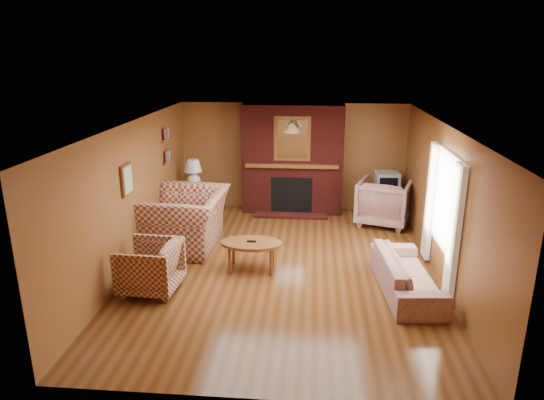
# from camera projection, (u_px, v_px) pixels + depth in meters

# --- Properties ---
(floor) EXTENTS (6.50, 6.50, 0.00)m
(floor) POSITION_uv_depth(u_px,v_px,m) (284.00, 267.00, 8.16)
(floor) COLOR #4C2A10
(floor) RESTS_ON ground
(ceiling) EXTENTS (6.50, 6.50, 0.00)m
(ceiling) POSITION_uv_depth(u_px,v_px,m) (285.00, 125.00, 7.45)
(ceiling) COLOR white
(ceiling) RESTS_ON wall_back
(wall_back) EXTENTS (6.50, 0.00, 6.50)m
(wall_back) POSITION_uv_depth(u_px,v_px,m) (293.00, 157.00, 10.90)
(wall_back) COLOR brown
(wall_back) RESTS_ON floor
(wall_front) EXTENTS (6.50, 0.00, 6.50)m
(wall_front) POSITION_uv_depth(u_px,v_px,m) (263.00, 297.00, 4.71)
(wall_front) COLOR brown
(wall_front) RESTS_ON floor
(wall_left) EXTENTS (0.00, 6.50, 6.50)m
(wall_left) POSITION_uv_depth(u_px,v_px,m) (133.00, 195.00, 8.01)
(wall_left) COLOR brown
(wall_left) RESTS_ON floor
(wall_right) EXTENTS (0.00, 6.50, 6.50)m
(wall_right) POSITION_uv_depth(u_px,v_px,m) (443.00, 203.00, 7.60)
(wall_right) COLOR brown
(wall_right) RESTS_ON floor
(fireplace) EXTENTS (2.20, 0.82, 2.40)m
(fireplace) POSITION_uv_depth(u_px,v_px,m) (292.00, 160.00, 10.65)
(fireplace) COLOR #4B1310
(fireplace) RESTS_ON floor
(window_right) EXTENTS (0.10, 1.85, 2.00)m
(window_right) POSITION_uv_depth(u_px,v_px,m) (442.00, 212.00, 7.44)
(window_right) COLOR silver
(window_right) RESTS_ON wall_right
(bookshelf) EXTENTS (0.09, 0.55, 0.71)m
(bookshelf) POSITION_uv_depth(u_px,v_px,m) (168.00, 146.00, 9.68)
(bookshelf) COLOR brown
(bookshelf) RESTS_ON wall_left
(botanical_print) EXTENTS (0.05, 0.40, 0.50)m
(botanical_print) POSITION_uv_depth(u_px,v_px,m) (127.00, 180.00, 7.62)
(botanical_print) COLOR brown
(botanical_print) RESTS_ON wall_left
(pendant_light) EXTENTS (0.36, 0.36, 0.48)m
(pendant_light) POSITION_uv_depth(u_px,v_px,m) (291.00, 128.00, 9.76)
(pendant_light) COLOR black
(pendant_light) RESTS_ON ceiling
(plaid_loveseat) EXTENTS (1.45, 1.65, 1.04)m
(plaid_loveseat) POSITION_uv_depth(u_px,v_px,m) (186.00, 220.00, 8.88)
(plaid_loveseat) COLOR maroon
(plaid_loveseat) RESTS_ON floor
(plaid_armchair) EXTENTS (0.91, 0.88, 0.78)m
(plaid_armchair) POSITION_uv_depth(u_px,v_px,m) (150.00, 267.00, 7.26)
(plaid_armchair) COLOR maroon
(plaid_armchair) RESTS_ON floor
(floral_sofa) EXTENTS (0.90, 1.96, 0.56)m
(floral_sofa) POSITION_uv_depth(u_px,v_px,m) (407.00, 274.00, 7.29)
(floral_sofa) COLOR #BBA791
(floral_sofa) RESTS_ON floor
(floral_armchair) EXTENTS (1.29, 1.31, 0.95)m
(floral_armchair) POSITION_uv_depth(u_px,v_px,m) (384.00, 202.00, 10.07)
(floral_armchair) COLOR #BBA791
(floral_armchair) RESTS_ON floor
(coffee_table) EXTENTS (1.01, 0.62, 0.51)m
(coffee_table) POSITION_uv_depth(u_px,v_px,m) (252.00, 245.00, 7.95)
(coffee_table) COLOR brown
(coffee_table) RESTS_ON floor
(side_table) EXTENTS (0.52, 0.52, 0.66)m
(side_table) POSITION_uv_depth(u_px,v_px,m) (195.00, 202.00, 10.57)
(side_table) COLOR brown
(side_table) RESTS_ON floor
(table_lamp) EXTENTS (0.37, 0.37, 0.61)m
(table_lamp) POSITION_uv_depth(u_px,v_px,m) (193.00, 172.00, 10.37)
(table_lamp) COLOR white
(table_lamp) RESTS_ON side_table
(tv_stand) EXTENTS (0.51, 0.46, 0.55)m
(tv_stand) POSITION_uv_depth(u_px,v_px,m) (385.00, 204.00, 10.58)
(tv_stand) COLOR black
(tv_stand) RESTS_ON floor
(crt_tv) EXTENTS (0.51, 0.51, 0.45)m
(crt_tv) POSITION_uv_depth(u_px,v_px,m) (387.00, 182.00, 10.42)
(crt_tv) COLOR #989A9F
(crt_tv) RESTS_ON tv_stand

